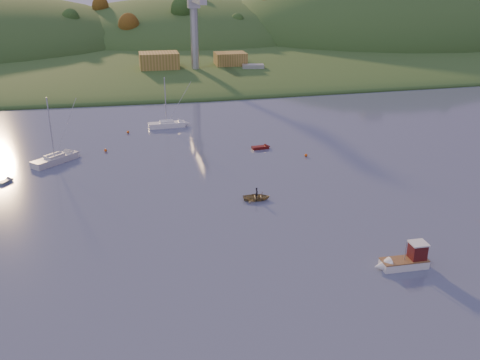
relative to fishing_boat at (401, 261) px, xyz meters
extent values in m
plane|color=#373D5B|center=(-8.38, -11.05, -0.81)|extent=(500.00, 500.00, 0.00)
cube|color=#304F1F|center=(-8.38, 218.95, -0.81)|extent=(620.00, 220.00, 1.50)
ellipsoid|color=#304F1F|center=(-8.38, 153.95, -0.81)|extent=(640.00, 150.00, 7.00)
ellipsoid|color=#304F1F|center=(1.62, 198.95, -0.81)|extent=(140.00, 120.00, 36.00)
ellipsoid|color=#304F1F|center=(86.62, 183.95, -0.81)|extent=(150.00, 130.00, 60.00)
cube|color=slate|center=(-3.38, 110.95, 0.39)|extent=(42.00, 16.00, 2.40)
cube|color=olive|center=(-16.38, 111.95, 3.99)|extent=(11.00, 8.00, 4.80)
cube|color=olive|center=(4.62, 112.95, 3.59)|extent=(9.00, 7.00, 4.00)
cylinder|color=#B7B7BC|center=(-6.38, 108.95, 10.59)|extent=(2.20, 2.20, 18.00)
cube|color=#B7B7BC|center=(-6.38, 108.95, 20.09)|extent=(3.20, 3.20, 3.20)
cube|color=#B7B7BC|center=(-6.38, 99.95, 21.09)|extent=(1.80, 18.00, 1.60)
cube|color=white|center=(0.37, -0.01, -0.37)|extent=(4.94, 1.84, 0.88)
cone|color=white|center=(-2.08, 0.03, -0.37)|extent=(1.75, 1.79, 1.77)
cube|color=brown|center=(0.37, -0.01, 0.09)|extent=(4.94, 1.89, 0.12)
cube|color=#4E1212|center=(1.75, -0.03, 0.95)|extent=(1.59, 1.50, 1.77)
cube|color=white|center=(1.75, -0.03, 1.89)|extent=(1.79, 1.70, 0.15)
cylinder|color=silver|center=(0.37, -0.01, 1.25)|extent=(0.10, 0.10, 2.36)
cube|color=silver|center=(-38.61, 41.83, -0.28)|extent=(7.20, 7.02, 1.06)
cube|color=silver|center=(-38.61, 41.83, 0.30)|extent=(3.30, 3.26, 0.68)
cylinder|color=silver|center=(-38.61, 41.83, 5.09)|extent=(0.18, 0.18, 9.67)
cylinder|color=silver|center=(-38.61, 41.83, 0.55)|extent=(2.32, 2.22, 0.12)
cylinder|color=silver|center=(-38.61, 41.83, 0.65)|extent=(2.21, 2.13, 0.36)
cube|color=white|center=(-19.10, 59.08, -0.32)|extent=(7.23, 2.46, 0.98)
cube|color=white|center=(-19.10, 59.08, 0.22)|extent=(2.75, 1.73, 0.62)
cylinder|color=silver|center=(-19.10, 59.08, 4.63)|extent=(0.18, 0.18, 8.92)
cylinder|color=silver|center=(-19.10, 59.08, 0.47)|extent=(2.86, 0.25, 0.12)
cylinder|color=white|center=(-19.10, 59.08, 0.57)|extent=(2.51, 0.47, 0.36)
imported|color=olive|center=(-10.38, 20.48, -0.43)|extent=(3.97, 3.04, 0.76)
imported|color=black|center=(-10.38, 20.48, -0.06)|extent=(0.42, 0.59, 1.51)
cube|color=#5B0F0D|center=(-4.42, 41.88, -0.58)|extent=(2.99, 1.50, 0.48)
cone|color=#5B0F0D|center=(-3.00, 42.06, -0.58)|extent=(1.14, 1.26, 1.15)
cube|color=slate|center=(-44.85, 34.34, -0.61)|extent=(2.01, 2.51, 0.42)
cone|color=slate|center=(-44.29, 35.35, -0.61)|extent=(1.28, 1.20, 1.02)
cube|color=slate|center=(10.07, 106.95, 0.11)|extent=(15.00, 7.03, 1.86)
cube|color=#B7B7BC|center=(10.07, 106.95, 1.66)|extent=(6.54, 3.89, 2.48)
sphere|color=#F2570C|center=(2.02, 36.16, -0.56)|extent=(0.50, 0.50, 0.50)
sphere|color=#F2570C|center=(-30.73, 46.02, -0.56)|extent=(0.50, 0.50, 0.50)
sphere|color=#F2570C|center=(-26.73, 56.53, -0.56)|extent=(0.50, 0.50, 0.50)
camera|label=1|loc=(-26.78, -43.93, 28.23)|focal=40.00mm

